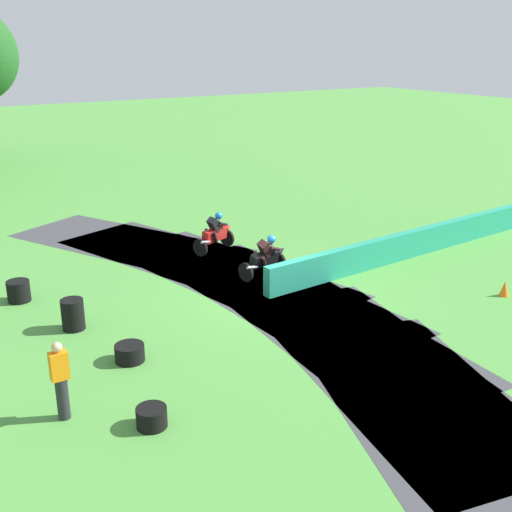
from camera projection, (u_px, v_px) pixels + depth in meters
name	position (u px, v px, depth m)	size (l,w,h in m)	color
ground_plane	(278.00, 294.00, 18.16)	(120.00, 120.00, 0.00)	#4C933D
track_asphalt	(260.00, 299.00, 17.79)	(7.67, 23.46, 0.01)	#3D3D42
safety_barrier	(410.00, 244.00, 21.13)	(0.30, 12.09, 0.90)	#239375
motorcycle_lead_black	(267.00, 256.00, 19.34)	(1.70, 1.00, 1.43)	black
motorcycle_chase_red	(216.00, 232.00, 21.67)	(1.71, 1.14, 1.42)	black
tire_stack_near	(152.00, 417.00, 11.90)	(0.59, 0.59, 0.40)	black
tire_stack_mid_a	(130.00, 353.00, 14.34)	(0.68, 0.68, 0.40)	black
tire_stack_mid_b	(73.00, 314.00, 15.85)	(0.57, 0.57, 0.80)	black
tire_stack_far	(19.00, 291.00, 17.58)	(0.63, 0.63, 0.60)	black
track_marshal	(61.00, 381.00, 11.97)	(0.34, 0.24, 1.63)	#232328
traffic_cone	(504.00, 289.00, 17.97)	(0.28, 0.28, 0.44)	orange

